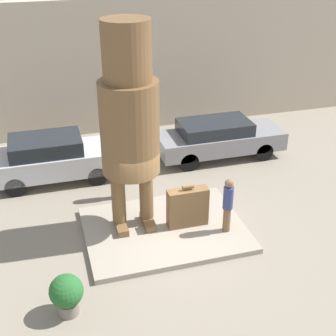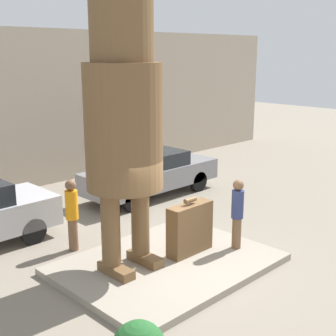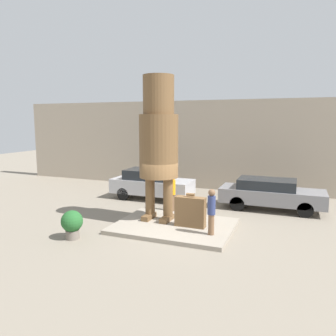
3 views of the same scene
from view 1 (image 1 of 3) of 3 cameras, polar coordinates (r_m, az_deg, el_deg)
The scene contains 10 objects.
ground_plane at distance 13.54m, azimuth -0.42°, elevation -7.77°, with size 60.00×60.00×0.00m, color gray.
pedestal at distance 13.49m, azimuth -0.42°, elevation -7.50°, with size 4.50×3.41×0.16m.
building_backdrop at distance 19.52m, azimuth -6.97°, elevation 12.11°, with size 28.00×0.60×5.36m.
statue_figure at distance 12.04m, azimuth -4.76°, elevation 6.48°, with size 1.55×1.55×5.74m.
giant_suitcase at distance 13.26m, azimuth 2.40°, elevation -4.80°, with size 1.16×0.37×1.30m.
tourist at distance 12.93m, azimuth 7.31°, elevation -4.27°, with size 0.28×0.28×1.64m.
parked_car_silver at distance 16.25m, azimuth -13.95°, elevation 1.24°, with size 4.28×1.75×1.59m.
parked_car_grey at distance 17.50m, azimuth 6.20°, elevation 3.72°, with size 4.71×1.70×1.45m.
planter_pot at distance 10.95m, azimuth -12.27°, elevation -14.70°, with size 0.77×0.77×1.03m.
worker_hivis at distance 14.74m, azimuth -6.30°, elevation -0.43°, with size 0.29×0.29×1.73m.
Camera 1 is at (-2.98, -10.62, 7.85)m, focal length 50.00 mm.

